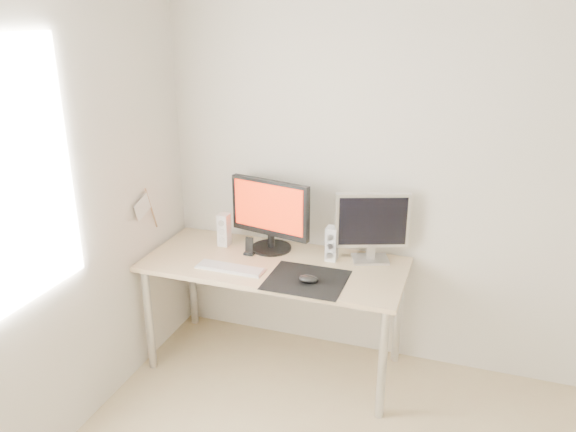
# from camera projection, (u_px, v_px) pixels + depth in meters

# --- Properties ---
(wall_back) EXTENTS (3.50, 0.00, 3.50)m
(wall_back) POSITION_uv_depth(u_px,v_px,m) (443.00, 179.00, 3.31)
(wall_back) COLOR silver
(wall_back) RESTS_ON ground
(mousepad) EXTENTS (0.45, 0.40, 0.00)m
(mousepad) POSITION_uv_depth(u_px,v_px,m) (306.00, 280.00, 3.22)
(mousepad) COLOR black
(mousepad) RESTS_ON desk
(mouse) EXTENTS (0.12, 0.07, 0.04)m
(mouse) POSITION_uv_depth(u_px,v_px,m) (308.00, 279.00, 3.18)
(mouse) COLOR black
(mouse) RESTS_ON mousepad
(desk) EXTENTS (1.60, 0.70, 0.73)m
(desk) POSITION_uv_depth(u_px,v_px,m) (274.00, 274.00, 3.47)
(desk) COLOR #D1B587
(desk) RESTS_ON ground
(main_monitor) EXTENTS (0.55, 0.31, 0.47)m
(main_monitor) POSITION_uv_depth(u_px,v_px,m) (270.00, 213.00, 3.54)
(main_monitor) COLOR black
(main_monitor) RESTS_ON desk
(second_monitor) EXTENTS (0.44, 0.23, 0.43)m
(second_monitor) POSITION_uv_depth(u_px,v_px,m) (372.00, 224.00, 3.39)
(second_monitor) COLOR silver
(second_monitor) RESTS_ON desk
(speaker_left) EXTENTS (0.07, 0.08, 0.22)m
(speaker_left) POSITION_uv_depth(u_px,v_px,m) (224.00, 230.00, 3.66)
(speaker_left) COLOR white
(speaker_left) RESTS_ON desk
(speaker_right) EXTENTS (0.07, 0.08, 0.22)m
(speaker_right) POSITION_uv_depth(u_px,v_px,m) (332.00, 244.00, 3.44)
(speaker_right) COLOR silver
(speaker_right) RESTS_ON desk
(keyboard) EXTENTS (0.42, 0.13, 0.02)m
(keyboard) POSITION_uv_depth(u_px,v_px,m) (230.00, 268.00, 3.35)
(keyboard) COLOR silver
(keyboard) RESTS_ON desk
(phone_dock) EXTENTS (0.06, 0.05, 0.11)m
(phone_dock) POSITION_uv_depth(u_px,v_px,m) (249.00, 249.00, 3.55)
(phone_dock) COLOR black
(phone_dock) RESTS_ON desk
(pennant) EXTENTS (0.01, 0.23, 0.29)m
(pennant) POSITION_uv_depth(u_px,v_px,m) (145.00, 207.00, 3.45)
(pennant) COLOR #A57F54
(pennant) RESTS_ON wall_left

